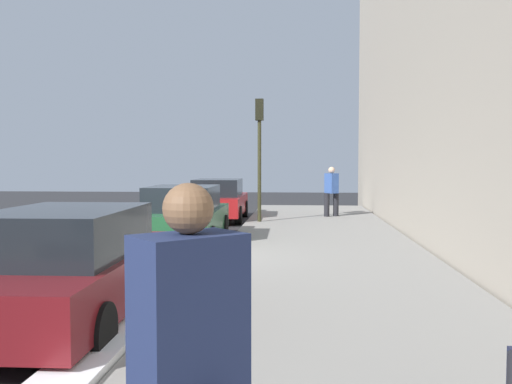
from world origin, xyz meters
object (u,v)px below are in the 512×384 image
at_px(parked_car_red, 218,200).
at_px(pedestrian_navy_coat, 189,365).
at_px(parked_car_maroon, 72,265).
at_px(traffic_light_pole, 259,138).
at_px(parked_car_green, 184,215).
at_px(pedestrian_blue_coat, 331,190).

height_order(parked_car_red, pedestrian_navy_coat, pedestrian_navy_coat).
bearing_deg(parked_car_maroon, pedestrian_navy_coat, -151.08).
bearing_deg(traffic_light_pole, pedestrian_navy_coat, -177.09).
xyz_separation_m(parked_car_red, traffic_light_pole, (-1.61, -1.61, 2.15)).
relative_size(parked_car_red, traffic_light_pole, 1.08).
bearing_deg(parked_car_green, parked_car_maroon, 179.80).
height_order(pedestrian_blue_coat, pedestrian_navy_coat, pedestrian_navy_coat).
bearing_deg(parked_car_green, traffic_light_pole, -20.18).
bearing_deg(parked_car_green, parked_car_red, -0.07).
bearing_deg(parked_car_red, parked_car_maroon, 179.86).
height_order(parked_car_red, traffic_light_pole, traffic_light_pole).
height_order(pedestrian_blue_coat, traffic_light_pole, traffic_light_pole).
xyz_separation_m(parked_car_green, traffic_light_pole, (4.39, -1.61, 2.15)).
bearing_deg(pedestrian_navy_coat, parked_car_maroon, 28.92).
xyz_separation_m(pedestrian_blue_coat, traffic_light_pole, (-2.00, 2.49, 1.79)).
bearing_deg(pedestrian_navy_coat, parked_car_green, 11.97).
distance_m(pedestrian_blue_coat, pedestrian_navy_coat, 17.88).
height_order(pedestrian_navy_coat, traffic_light_pole, traffic_light_pole).
height_order(parked_car_maroon, parked_car_green, same).
height_order(parked_car_maroon, parked_car_red, same).
relative_size(parked_car_red, pedestrian_navy_coat, 2.37).
relative_size(pedestrian_navy_coat, traffic_light_pole, 0.46).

